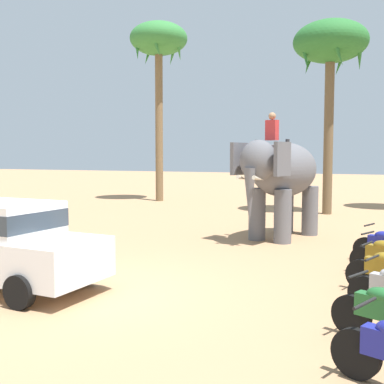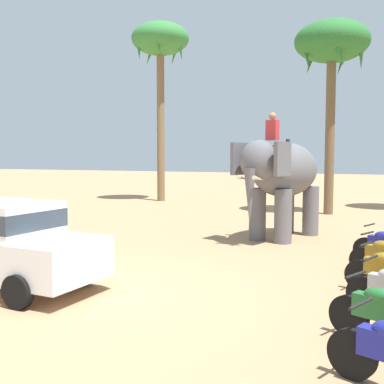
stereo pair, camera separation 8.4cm
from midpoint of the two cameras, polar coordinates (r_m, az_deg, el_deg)
ground_plane at (r=9.73m, az=-13.76°, el=-11.31°), size 120.00×120.00×0.00m
car_sedan_foreground at (r=10.18m, az=-21.47°, el=-5.43°), size 4.20×2.07×1.70m
elephant_with_mahout at (r=15.17m, az=10.74°, el=1.99°), size 2.48×4.02×3.88m
palm_tree_behind_elephant at (r=27.93m, az=-3.69°, el=16.96°), size 3.20×3.20×9.95m
palm_tree_near_hut at (r=22.42m, az=16.38°, el=16.17°), size 3.20×3.20×8.39m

